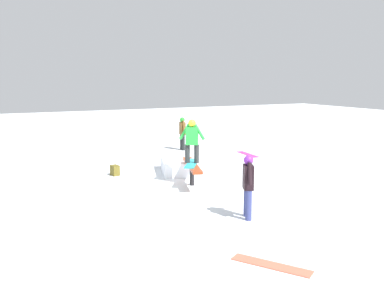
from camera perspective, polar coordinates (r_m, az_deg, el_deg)
ground_plane at (r=12.94m, az=0.00°, el=-5.51°), size 60.00×60.00×0.00m
rail_feature at (r=12.81m, az=0.00°, el=-3.10°), size 2.21×0.94×0.66m
snow_kicker_ramp at (r=14.58m, az=-1.03°, el=-2.89°), size 2.17×1.97×0.48m
main_rider_on_rail at (r=12.67m, az=0.00°, el=0.29°), size 1.30×1.00×1.34m
bystander_black at (r=9.86m, az=7.49°, el=-5.22°), size 0.65×0.36×1.48m
bystander_brown at (r=19.01m, az=-1.29°, el=1.65°), size 0.66×0.26×1.46m
loose_snowboard_white at (r=14.32m, az=-24.08°, el=-4.83°), size 1.34×1.25×0.02m
loose_snowboard_magenta at (r=18.10m, az=7.42°, el=-1.37°), size 1.47×0.39×0.02m
loose_snowboard_coral at (r=7.78m, az=10.52°, el=-15.61°), size 1.34×1.00×0.02m
backpack_on_snow at (r=14.38m, az=-10.24°, el=-3.48°), size 0.34×0.27×0.34m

